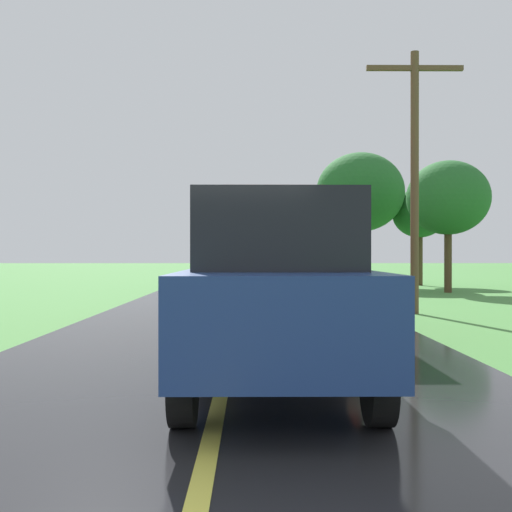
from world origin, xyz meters
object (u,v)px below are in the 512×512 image
object	(u,v)px
banana_truck_far	(264,254)
roadside_tree_mid_right	(360,192)
roadside_tree_far_left	(448,198)
following_car	(275,292)
roadside_tree_near_left	(420,214)
banana_truck_near	(275,253)
utility_pole_roadside	(415,169)

from	to	relation	value
banana_truck_far	roadside_tree_mid_right	bearing A→B (deg)	46.79
banana_truck_far	roadside_tree_far_left	bearing A→B (deg)	-1.60
roadside_tree_far_left	following_car	distance (m)	18.61
banana_truck_far	roadside_tree_near_left	size ratio (longest dim) A/B	1.29
banana_truck_far	following_car	size ratio (longest dim) A/B	1.42
banana_truck_near	banana_truck_far	distance (m)	10.76
roadside_tree_mid_right	utility_pole_roadside	bearing A→B (deg)	-94.43
roadside_tree_near_left	following_car	xyz separation A→B (m)	(-7.60, -22.34, -2.26)
banana_truck_near	roadside_tree_far_left	bearing A→B (deg)	56.68
roadside_tree_near_left	banana_truck_far	bearing A→B (deg)	-144.84
following_car	utility_pole_roadside	bearing A→B (deg)	66.97
utility_pole_roadside	banana_truck_far	bearing A→B (deg)	112.51
utility_pole_roadside	banana_truck_near	bearing A→B (deg)	-145.65
banana_truck_far	roadside_tree_far_left	size ratio (longest dim) A/B	1.17
utility_pole_roadside	roadside_tree_far_left	size ratio (longest dim) A/B	1.28
banana_truck_near	roadside_tree_near_left	world-z (taller)	roadside_tree_near_left
following_car	banana_truck_far	bearing A→B (deg)	89.11
roadside_tree_near_left	roadside_tree_far_left	bearing A→B (deg)	-94.32
roadside_tree_mid_right	roadside_tree_far_left	bearing A→B (deg)	-63.93
utility_pole_roadside	roadside_tree_mid_right	distance (m)	13.22
roadside_tree_near_left	roadside_tree_far_left	world-z (taller)	roadside_tree_far_left
roadside_tree_far_left	banana_truck_far	bearing A→B (deg)	178.40
roadside_tree_far_left	roadside_tree_near_left	bearing A→B (deg)	85.68
banana_truck_far	roadside_tree_far_left	distance (m)	7.24
banana_truck_near	roadside_tree_far_left	xyz separation A→B (m)	(6.95, 10.57, 2.10)
banana_truck_near	roadside_tree_mid_right	xyz separation A→B (m)	(4.52, 15.55, 2.82)
roadside_tree_mid_right	roadside_tree_far_left	world-z (taller)	roadside_tree_mid_right
roadside_tree_near_left	following_car	bearing A→B (deg)	-108.79
banana_truck_near	utility_pole_roadside	size ratio (longest dim) A/B	0.91
banana_truck_near	utility_pole_roadside	distance (m)	4.70
banana_truck_far	roadside_tree_near_left	xyz separation A→B (m)	(7.33, 5.16, 1.87)
roadside_tree_far_left	roadside_tree_mid_right	bearing A→B (deg)	116.07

